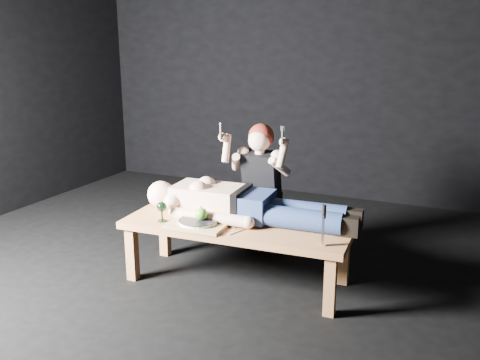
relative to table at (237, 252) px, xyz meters
The scene contains 13 objects.
ground 0.37m from the table, 166.15° to the right, with size 5.00×5.00×0.00m, color black.
back_wall 2.76m from the table, 96.74° to the left, with size 5.00×5.00×0.00m, color black.
table is the anchor object (origin of this frame).
lying_man 0.38m from the table, 68.55° to the left, with size 1.62×0.49×0.27m, color beige, non-canonical shape.
kneeling_woman 0.66m from the table, 92.26° to the left, with size 0.59×0.67×1.12m, color black, non-canonical shape.
serving_tray 0.37m from the table, 140.79° to the right, with size 0.40×0.29×0.02m, color tan.
plate 0.38m from the table, 140.79° to the right, with size 0.27×0.27×0.02m, color white.
apple 0.40m from the table, 139.69° to the right, with size 0.09×0.09×0.09m, color #4C962A.
goblet 0.61m from the table, 158.33° to the right, with size 0.07×0.07×0.15m, color black, non-canonical shape.
fork_flat 0.50m from the table, 151.77° to the right, with size 0.02×0.17×0.01m, color #B2B2B7.
knife_flat 0.29m from the table, 63.69° to the right, with size 0.02×0.17×0.01m, color #B2B2B7.
spoon_flat 0.24m from the table, 105.52° to the right, with size 0.02×0.17×0.01m, color #B2B2B7.
carving_knife 0.78m from the table, 13.84° to the right, with size 0.03×0.04×0.27m, color #B2B2B7, non-canonical shape.
Camera 1 is at (1.74, -3.06, 1.68)m, focal length 38.73 mm.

